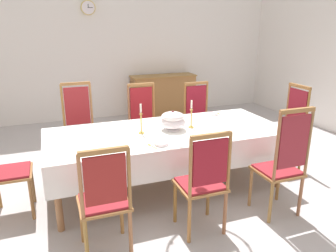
# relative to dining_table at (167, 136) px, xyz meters

# --- Properties ---
(ground) EXTENTS (7.48, 7.19, 0.04)m
(ground) POSITION_rel_dining_table_xyz_m (0.00, -0.06, -0.70)
(ground) COLOR #B4ADAD
(back_wall) EXTENTS (7.48, 0.08, 3.45)m
(back_wall) POSITION_rel_dining_table_xyz_m (0.00, 3.58, 1.04)
(back_wall) COLOR silver
(back_wall) RESTS_ON ground
(dining_table) EXTENTS (2.84, 1.20, 0.75)m
(dining_table) POSITION_rel_dining_table_xyz_m (0.00, 0.00, 0.00)
(dining_table) COLOR #8E5D3A
(dining_table) RESTS_ON ground
(tablecloth) EXTENTS (2.86, 1.22, 0.34)m
(tablecloth) POSITION_rel_dining_table_xyz_m (0.00, -0.00, -0.01)
(tablecloth) COLOR white
(tablecloth) RESTS_ON dining_table
(chair_south_a) EXTENTS (0.44, 0.42, 1.07)m
(chair_south_a) POSITION_rel_dining_table_xyz_m (-0.94, -1.00, -0.13)
(chair_south_a) COLOR #965E2C
(chair_south_a) RESTS_ON ground
(chair_north_a) EXTENTS (0.44, 0.42, 1.22)m
(chair_north_a) POSITION_rel_dining_table_xyz_m (-0.94, 1.01, -0.08)
(chair_north_a) COLOR olive
(chair_north_a) RESTS_ON ground
(chair_south_b) EXTENTS (0.44, 0.42, 1.08)m
(chair_south_b) POSITION_rel_dining_table_xyz_m (0.00, -1.00, -0.12)
(chair_south_b) COLOR #93602B
(chair_south_b) RESTS_ON ground
(chair_north_b) EXTENTS (0.44, 0.42, 1.15)m
(chair_north_b) POSITION_rel_dining_table_xyz_m (0.00, 1.01, -0.10)
(chair_north_b) COLOR #9D593C
(chair_north_b) RESTS_ON ground
(chair_south_c) EXTENTS (0.44, 0.42, 1.22)m
(chair_south_c) POSITION_rel_dining_table_xyz_m (0.92, -1.01, -0.07)
(chair_south_c) COLOR #9C693C
(chair_south_c) RESTS_ON ground
(chair_north_c) EXTENTS (0.44, 0.42, 1.11)m
(chair_north_c) POSITION_rel_dining_table_xyz_m (0.92, 1.00, -0.11)
(chair_north_c) COLOR olive
(chair_north_c) RESTS_ON ground
(chair_head_west) EXTENTS (0.42, 0.44, 1.19)m
(chair_head_west) POSITION_rel_dining_table_xyz_m (-1.83, 0.00, -0.09)
(chair_head_west) COLOR olive
(chair_head_west) RESTS_ON ground
(chair_head_east) EXTENTS (0.42, 0.44, 1.19)m
(chair_head_east) POSITION_rel_dining_table_xyz_m (1.83, 0.00, -0.08)
(chair_head_east) COLOR olive
(chair_head_east) RESTS_ON ground
(soup_tureen) EXTENTS (0.31, 0.31, 0.24)m
(soup_tureen) POSITION_rel_dining_table_xyz_m (0.08, 0.00, 0.19)
(soup_tureen) COLOR silver
(soup_tureen) RESTS_ON tablecloth
(candlestick_west) EXTENTS (0.07, 0.07, 0.36)m
(candlestick_west) POSITION_rel_dining_table_xyz_m (-0.32, 0.00, 0.22)
(candlestick_west) COLOR gold
(candlestick_west) RESTS_ON tablecloth
(candlestick_east) EXTENTS (0.07, 0.07, 0.35)m
(candlestick_east) POSITION_rel_dining_table_xyz_m (0.32, -0.00, 0.21)
(candlestick_east) COLOR gold
(candlestick_east) RESTS_ON tablecloth
(bowl_near_left) EXTENTS (0.15, 0.15, 0.03)m
(bowl_near_left) POSITION_rel_dining_table_xyz_m (-0.23, -0.45, 0.09)
(bowl_near_left) COLOR silver
(bowl_near_left) RESTS_ON tablecloth
(bowl_near_right) EXTENTS (0.14, 0.14, 0.04)m
(bowl_near_right) POSITION_rel_dining_table_xyz_m (0.85, 0.42, 0.09)
(bowl_near_right) COLOR silver
(bowl_near_right) RESTS_ON tablecloth
(spoon_primary) EXTENTS (0.06, 0.17, 0.01)m
(spoon_primary) POSITION_rel_dining_table_xyz_m (-0.34, -0.42, 0.08)
(spoon_primary) COLOR gold
(spoon_primary) RESTS_ON tablecloth
(spoon_secondary) EXTENTS (0.05, 0.18, 0.01)m
(spoon_secondary) POSITION_rel_dining_table_xyz_m (0.96, 0.45, 0.08)
(spoon_secondary) COLOR gold
(spoon_secondary) RESTS_ON tablecloth
(sideboard) EXTENTS (1.44, 0.48, 0.90)m
(sideboard) POSITION_rel_dining_table_xyz_m (1.11, 3.26, -0.23)
(sideboard) COLOR #966334
(sideboard) RESTS_ON ground
(mounted_clock) EXTENTS (0.29, 0.06, 0.29)m
(mounted_clock) POSITION_rel_dining_table_xyz_m (-0.39, 3.51, 1.62)
(mounted_clock) COLOR #D1B251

